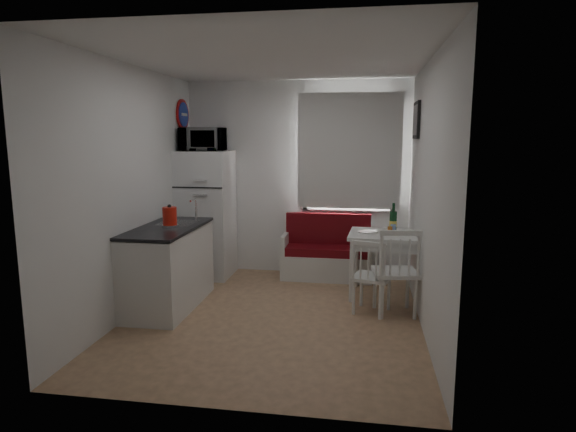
# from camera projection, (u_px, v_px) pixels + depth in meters

# --- Properties ---
(floor) EXTENTS (3.00, 3.50, 0.02)m
(floor) POSITION_uv_depth(u_px,v_px,m) (273.00, 317.00, 5.03)
(floor) COLOR #8D6B4B
(floor) RESTS_ON ground
(ceiling) EXTENTS (3.00, 3.50, 0.02)m
(ceiling) POSITION_uv_depth(u_px,v_px,m) (272.00, 59.00, 4.60)
(ceiling) COLOR white
(ceiling) RESTS_ON wall_back
(wall_back) EXTENTS (3.00, 0.02, 2.60)m
(wall_back) POSITION_uv_depth(u_px,v_px,m) (297.00, 179.00, 6.52)
(wall_back) COLOR white
(wall_back) RESTS_ON floor
(wall_front) EXTENTS (3.00, 0.02, 2.60)m
(wall_front) POSITION_uv_depth(u_px,v_px,m) (222.00, 225.00, 3.11)
(wall_front) COLOR white
(wall_front) RESTS_ON floor
(wall_left) EXTENTS (0.02, 3.50, 2.60)m
(wall_left) POSITION_uv_depth(u_px,v_px,m) (133.00, 191.00, 5.04)
(wall_left) COLOR white
(wall_left) RESTS_ON floor
(wall_right) EXTENTS (0.02, 3.50, 2.60)m
(wall_right) POSITION_uv_depth(u_px,v_px,m) (427.00, 197.00, 4.58)
(wall_right) COLOR white
(wall_right) RESTS_ON floor
(window) EXTENTS (1.22, 0.06, 1.47)m
(window) POSITION_uv_depth(u_px,v_px,m) (349.00, 155.00, 6.33)
(window) COLOR white
(window) RESTS_ON wall_back
(curtain) EXTENTS (1.35, 0.02, 1.50)m
(curtain) POSITION_uv_depth(u_px,v_px,m) (349.00, 151.00, 6.25)
(curtain) COLOR silver
(curtain) RESTS_ON wall_back
(kitchen_counter) EXTENTS (0.62, 1.32, 1.16)m
(kitchen_counter) POSITION_uv_depth(u_px,v_px,m) (169.00, 266.00, 5.29)
(kitchen_counter) COLOR white
(kitchen_counter) RESTS_ON floor
(wall_sign) EXTENTS (0.03, 0.40, 0.40)m
(wall_sign) POSITION_uv_depth(u_px,v_px,m) (183.00, 115.00, 6.31)
(wall_sign) COLOR #1B34A2
(wall_sign) RESTS_ON wall_left
(picture_frame) EXTENTS (0.04, 0.52, 0.42)m
(picture_frame) POSITION_uv_depth(u_px,v_px,m) (416.00, 120.00, 5.54)
(picture_frame) COLOR black
(picture_frame) RESTS_ON wall_right
(bench) EXTENTS (1.19, 0.46, 0.85)m
(bench) POSITION_uv_depth(u_px,v_px,m) (327.00, 257.00, 6.38)
(bench) COLOR white
(bench) RESTS_ON floor
(dining_table) EXTENTS (1.04, 0.76, 0.75)m
(dining_table) POSITION_uv_depth(u_px,v_px,m) (393.00, 241.00, 5.58)
(dining_table) COLOR white
(dining_table) RESTS_ON floor
(chair_left) EXTENTS (0.46, 0.45, 0.43)m
(chair_left) POSITION_uv_depth(u_px,v_px,m) (372.00, 269.00, 5.01)
(chair_left) COLOR white
(chair_left) RESTS_ON floor
(chair_right) EXTENTS (0.50, 0.48, 0.50)m
(chair_right) POSITION_uv_depth(u_px,v_px,m) (396.00, 263.00, 4.95)
(chair_right) COLOR white
(chair_right) RESTS_ON floor
(fridge) EXTENTS (0.67, 0.67, 1.68)m
(fridge) POSITION_uv_depth(u_px,v_px,m) (206.00, 214.00, 6.43)
(fridge) COLOR white
(fridge) RESTS_ON floor
(microwave) EXTENTS (0.54, 0.37, 0.30)m
(microwave) POSITION_uv_depth(u_px,v_px,m) (203.00, 139.00, 6.22)
(microwave) COLOR white
(microwave) RESTS_ON fridge
(kettle) EXTENTS (0.18, 0.18, 0.24)m
(kettle) POSITION_uv_depth(u_px,v_px,m) (170.00, 216.00, 5.15)
(kettle) COLOR red
(kettle) RESTS_ON kitchen_counter
(wine_bottle) EXTENTS (0.09, 0.09, 0.35)m
(wine_bottle) POSITION_uv_depth(u_px,v_px,m) (393.00, 218.00, 5.64)
(wine_bottle) COLOR #154122
(wine_bottle) RESTS_ON dining_table
(drinking_glass_orange) EXTENTS (0.06, 0.06, 0.09)m
(drinking_glass_orange) POSITION_uv_depth(u_px,v_px,m) (390.00, 231.00, 5.52)
(drinking_glass_orange) COLOR #C66921
(drinking_glass_orange) RESTS_ON dining_table
(drinking_glass_blue) EXTENTS (0.06, 0.06, 0.10)m
(drinking_glass_blue) POSITION_uv_depth(u_px,v_px,m) (393.00, 229.00, 5.61)
(drinking_glass_blue) COLOR #88B3E7
(drinking_glass_blue) RESTS_ON dining_table
(plate) EXTENTS (0.24, 0.24, 0.02)m
(plate) POSITION_uv_depth(u_px,v_px,m) (368.00, 232.00, 5.63)
(plate) COLOR white
(plate) RESTS_ON dining_table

